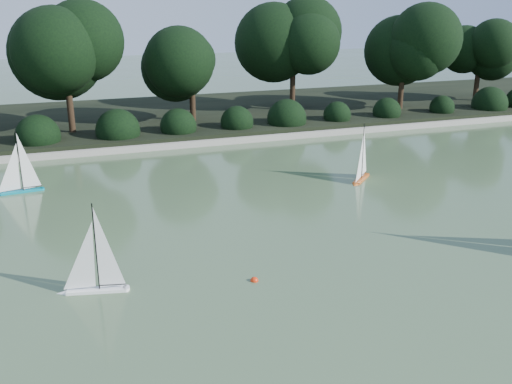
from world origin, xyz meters
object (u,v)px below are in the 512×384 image
sailboat_white_a (90,278)px  sailboat_orange (361,171)px  race_buoy (254,281)px  sailboat_teal (16,183)px

sailboat_white_a → sailboat_orange: bearing=28.5°
sailboat_white_a → race_buoy: bearing=-11.3°
race_buoy → sailboat_white_a: bearing=168.7°
race_buoy → sailboat_teal: bearing=122.1°
sailboat_orange → race_buoy: 5.92m
sailboat_orange → race_buoy: bearing=-135.6°
race_buoy → sailboat_orange: bearing=44.4°
sailboat_white_a → sailboat_orange: size_ratio=1.01×
sailboat_orange → sailboat_teal: sailboat_teal is taller
sailboat_white_a → sailboat_orange: sailboat_white_a is taller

